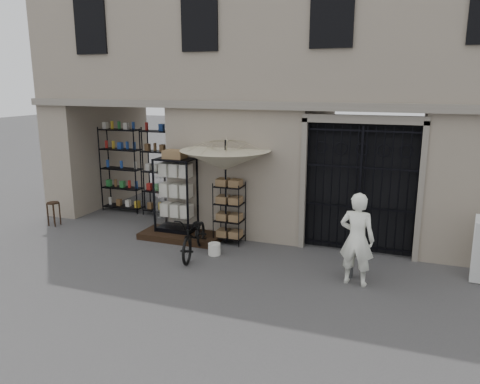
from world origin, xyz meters
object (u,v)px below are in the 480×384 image
at_px(white_bucket, 214,249).
at_px(display_cabinet, 176,199).
at_px(wire_rack, 229,214).
at_px(market_umbrella, 225,155).
at_px(bicycle, 195,255).
at_px(shopkeeper, 354,283).
at_px(steel_bollard, 350,260).
at_px(wooden_stool, 54,213).

bearing_deg(white_bucket, display_cabinet, 148.36).
bearing_deg(white_bucket, wire_rack, 89.08).
height_order(market_umbrella, white_bucket, market_umbrella).
bearing_deg(bicycle, wire_rack, 57.64).
bearing_deg(wire_rack, bicycle, -98.99).
bearing_deg(market_umbrella, display_cabinet, 177.27).
height_order(market_umbrella, shopkeeper, market_umbrella).
bearing_deg(white_bucket, steel_bollard, -3.96).
height_order(wire_rack, wooden_stool, wire_rack).
relative_size(wire_rack, market_umbrella, 0.50).
distance_m(display_cabinet, wire_rack, 1.44).
xyz_separation_m(wire_rack, market_umbrella, (-0.06, -0.08, 1.42)).
bearing_deg(wooden_stool, white_bucket, -6.02).
relative_size(wire_rack, white_bucket, 5.36).
bearing_deg(white_bucket, wooden_stool, 173.98).
relative_size(market_umbrella, wooden_stool, 4.67).
relative_size(display_cabinet, shopkeeper, 1.10).
distance_m(display_cabinet, shopkeeper, 4.82).
relative_size(wire_rack, wooden_stool, 2.32).
distance_m(steel_bollard, shopkeeper, 0.46).
bearing_deg(display_cabinet, market_umbrella, 17.16).
height_order(wire_rack, shopkeeper, wire_rack).
height_order(market_umbrella, bicycle, market_umbrella).
relative_size(display_cabinet, steel_bollard, 2.72).
bearing_deg(display_cabinet, wire_rack, 20.47).
bearing_deg(market_umbrella, white_bucket, -86.84).
distance_m(wooden_stool, steel_bollard, 7.96).
bearing_deg(wooden_stool, shopkeeper, -6.99).
distance_m(display_cabinet, white_bucket, 1.85).
bearing_deg(display_cabinet, white_bucket, -11.76).
relative_size(bicycle, steel_bollard, 2.43).
xyz_separation_m(wire_rack, wooden_stool, (-4.94, -0.36, -0.39)).
bearing_deg(wooden_stool, bicycle, -8.70).
relative_size(white_bucket, steel_bollard, 0.38).
bearing_deg(shopkeeper, white_bucket, -1.18).
xyz_separation_m(wire_rack, white_bucket, (-0.01, -0.88, -0.59)).
bearing_deg(display_cabinet, steel_bollard, 6.21).
bearing_deg(steel_bollard, bicycle, 179.42).
relative_size(white_bucket, bicycle, 0.16).
height_order(display_cabinet, white_bucket, display_cabinet).
xyz_separation_m(market_umbrella, white_bucket, (0.04, -0.80, -2.01)).
height_order(display_cabinet, steel_bollard, display_cabinet).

